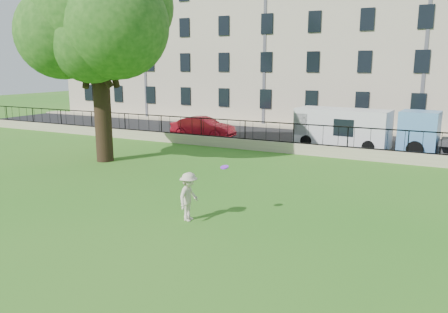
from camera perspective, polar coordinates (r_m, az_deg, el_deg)
The scene contains 11 objects.
ground at distance 14.56m, azimuth -5.68°, elevation -7.93°, with size 120.00×120.00×0.00m, color #2D771C.
retaining_wall at distance 25.11m, azimuth 9.02°, elevation 1.08°, with size 50.00×0.40×0.60m, color gray.
iron_railing at distance 24.97m, azimuth 9.09°, elevation 3.00°, with size 50.00×0.05×1.13m.
street at distance 29.61m, azimuth 11.78°, elevation 2.01°, with size 60.00×9.00×0.01m, color black.
sidewalk at distance 34.60m, azimuth 14.01°, elevation 3.38°, with size 60.00×1.40×0.12m, color gray.
building_row at distance 39.87m, azimuth 16.38°, elevation 14.21°, with size 56.40×10.40×13.80m.
tree at distance 23.51m, azimuth -16.36°, elevation 17.18°, with size 8.53×6.76×10.84m.
man at distance 14.04m, azimuth -4.61°, elevation -5.25°, with size 1.02×0.59×1.59m, color beige.
frisbee at distance 13.98m, azimuth 0.06°, elevation -1.39°, with size 0.27×0.27×0.03m, color #912AEF.
red_sedan at distance 30.07m, azimuth -2.76°, elevation 3.78°, with size 1.54×4.41×1.45m, color #B41627.
white_van at distance 27.74m, azimuth 15.17°, elevation 3.63°, with size 5.54×2.16×2.33m, color silver.
Camera 1 is at (7.38, -11.56, 4.89)m, focal length 35.00 mm.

